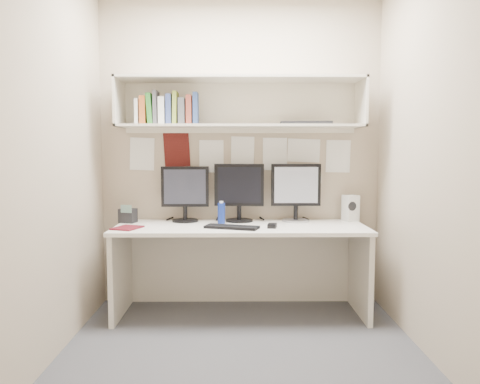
{
  "coord_description": "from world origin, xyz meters",
  "views": [
    {
      "loc": [
        -0.04,
        -3.07,
        1.32
      ],
      "look_at": [
        -0.01,
        0.35,
        1.03
      ],
      "focal_mm": 35.0,
      "sensor_mm": 36.0,
      "label": 1
    }
  ],
  "objects_px": {
    "monitor_right": "(296,190)",
    "monitor_left": "(185,192)",
    "monitor_center": "(239,190)",
    "desk": "(241,270)",
    "keyboard": "(232,227)",
    "speaker": "(350,208)",
    "desk_phone": "(128,215)",
    "maroon_notebook": "(127,228)"
  },
  "relations": [
    {
      "from": "monitor_center",
      "to": "speaker",
      "type": "relative_size",
      "value": 2.21
    },
    {
      "from": "desk",
      "to": "speaker",
      "type": "relative_size",
      "value": 9.04
    },
    {
      "from": "monitor_left",
      "to": "speaker",
      "type": "height_order",
      "value": "monitor_left"
    },
    {
      "from": "monitor_left",
      "to": "monitor_right",
      "type": "bearing_deg",
      "value": -1.56
    },
    {
      "from": "maroon_notebook",
      "to": "desk_phone",
      "type": "distance_m",
      "value": 0.32
    },
    {
      "from": "monitor_left",
      "to": "maroon_notebook",
      "type": "xyz_separation_m",
      "value": [
        -0.41,
        -0.37,
        -0.25
      ]
    },
    {
      "from": "monitor_center",
      "to": "monitor_right",
      "type": "distance_m",
      "value": 0.48
    },
    {
      "from": "monitor_left",
      "to": "maroon_notebook",
      "type": "bearing_deg",
      "value": -139.5
    },
    {
      "from": "monitor_center",
      "to": "desk",
      "type": "bearing_deg",
      "value": -80.89
    },
    {
      "from": "keyboard",
      "to": "speaker",
      "type": "relative_size",
      "value": 1.86
    },
    {
      "from": "monitor_left",
      "to": "keyboard",
      "type": "distance_m",
      "value": 0.59
    },
    {
      "from": "keyboard",
      "to": "speaker",
      "type": "xyz_separation_m",
      "value": [
        1.01,
        0.38,
        0.1
      ]
    },
    {
      "from": "keyboard",
      "to": "monitor_center",
      "type": "bearing_deg",
      "value": 99.35
    },
    {
      "from": "maroon_notebook",
      "to": "desk_phone",
      "type": "bearing_deg",
      "value": 122.62
    },
    {
      "from": "desk",
      "to": "speaker",
      "type": "height_order",
      "value": "speaker"
    },
    {
      "from": "monitor_left",
      "to": "keyboard",
      "type": "height_order",
      "value": "monitor_left"
    },
    {
      "from": "desk_phone",
      "to": "monitor_right",
      "type": "bearing_deg",
      "value": 18.36
    },
    {
      "from": "speaker",
      "to": "desk_phone",
      "type": "distance_m",
      "value": 1.88
    },
    {
      "from": "monitor_center",
      "to": "monitor_right",
      "type": "relative_size",
      "value": 1.0
    },
    {
      "from": "monitor_left",
      "to": "monitor_center",
      "type": "bearing_deg",
      "value": -1.57
    },
    {
      "from": "desk",
      "to": "keyboard",
      "type": "bearing_deg",
      "value": -115.47
    },
    {
      "from": "monitor_right",
      "to": "maroon_notebook",
      "type": "distance_m",
      "value": 1.42
    },
    {
      "from": "keyboard",
      "to": "maroon_notebook",
      "type": "xyz_separation_m",
      "value": [
        -0.81,
        -0.0,
        -0.0
      ]
    },
    {
      "from": "keyboard",
      "to": "speaker",
      "type": "distance_m",
      "value": 1.08
    },
    {
      "from": "desk",
      "to": "monitor_left",
      "type": "height_order",
      "value": "monitor_left"
    },
    {
      "from": "monitor_center",
      "to": "keyboard",
      "type": "distance_m",
      "value": 0.45
    },
    {
      "from": "keyboard",
      "to": "desk_phone",
      "type": "distance_m",
      "value": 0.92
    },
    {
      "from": "monitor_right",
      "to": "desk",
      "type": "bearing_deg",
      "value": -155.15
    },
    {
      "from": "desk",
      "to": "keyboard",
      "type": "distance_m",
      "value": 0.41
    },
    {
      "from": "monitor_center",
      "to": "maroon_notebook",
      "type": "bearing_deg",
      "value": -150.73
    },
    {
      "from": "monitor_left",
      "to": "monitor_right",
      "type": "xyz_separation_m",
      "value": [
        0.94,
        -0.0,
        0.01
      ]
    },
    {
      "from": "monitor_right",
      "to": "monitor_left",
      "type": "bearing_deg",
      "value": 179.81
    },
    {
      "from": "monitor_left",
      "to": "speaker",
      "type": "xyz_separation_m",
      "value": [
        1.41,
        0.02,
        -0.14
      ]
    },
    {
      "from": "desk_phone",
      "to": "monitor_left",
      "type": "bearing_deg",
      "value": 23.44
    },
    {
      "from": "keyboard",
      "to": "speaker",
      "type": "bearing_deg",
      "value": 39.25
    },
    {
      "from": "desk",
      "to": "monitor_center",
      "type": "xyz_separation_m",
      "value": [
        -0.01,
        0.22,
        0.63
      ]
    },
    {
      "from": "desk",
      "to": "monitor_center",
      "type": "height_order",
      "value": "monitor_center"
    },
    {
      "from": "monitor_center",
      "to": "maroon_notebook",
      "type": "xyz_separation_m",
      "value": [
        -0.87,
        -0.37,
        -0.26
      ]
    },
    {
      "from": "monitor_center",
      "to": "desk_phone",
      "type": "height_order",
      "value": "monitor_center"
    },
    {
      "from": "desk",
      "to": "speaker",
      "type": "xyz_separation_m",
      "value": [
        0.94,
        0.23,
        0.47
      ]
    },
    {
      "from": "monitor_center",
      "to": "speaker",
      "type": "distance_m",
      "value": 0.96
    },
    {
      "from": "keyboard",
      "to": "desk_phone",
      "type": "relative_size",
      "value": 2.68
    }
  ]
}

